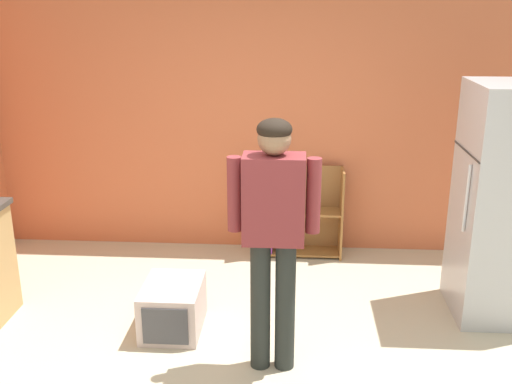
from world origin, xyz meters
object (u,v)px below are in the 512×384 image
refrigerator (509,204)px  pet_carrier (173,307)px  standing_person (274,224)px  bookshelf (293,216)px

refrigerator → pet_carrier: size_ratio=3.22×
standing_person → bookshelf: bearing=86.3°
refrigerator → pet_carrier: 2.60m
bookshelf → pet_carrier: bearing=-120.6°
pet_carrier → refrigerator: bearing=10.1°
standing_person → refrigerator: bearing=26.4°
standing_person → pet_carrier: standing_person is taller
refrigerator → bookshelf: bearing=147.1°
bookshelf → pet_carrier: bookshelf is taller
bookshelf → pet_carrier: 1.72m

